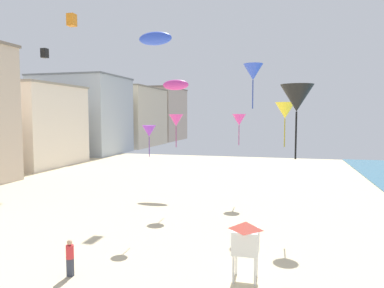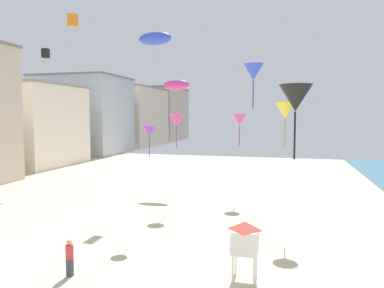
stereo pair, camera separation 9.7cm
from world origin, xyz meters
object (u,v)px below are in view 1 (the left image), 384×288
kite_flyer (70,256)px  kite_orange_box (72,20)px  kite_blue_parafoil (155,39)px  kite_magenta_delta (239,120)px  kite_magenta_parafoil (176,85)px  lifeguard_stand (246,238)px  kite_blue_delta (253,72)px  kite_black_delta (297,98)px  kite_black_box (45,53)px  kite_yellow_delta (285,110)px  kite_purple_delta (149,131)px  kite_magenta_delta_2 (176,120)px

kite_flyer → kite_orange_box: size_ratio=1.27×
kite_flyer → kite_orange_box: kite_orange_box is taller
kite_blue_parafoil → kite_magenta_delta: bearing=80.0°
kite_blue_parafoil → kite_magenta_parafoil: size_ratio=0.65×
lifeguard_stand → kite_blue_delta: size_ratio=0.81×
kite_magenta_parafoil → kite_black_delta: 23.99m
lifeguard_stand → kite_magenta_delta: size_ratio=0.97×
kite_orange_box → kite_black_box: 6.29m
kite_yellow_delta → kite_magenta_delta: 8.37m
kite_magenta_parafoil → kite_orange_box: bearing=173.1°
kite_orange_box → kite_purple_delta: 23.27m
kite_purple_delta → kite_blue_delta: bearing=44.8°
kite_magenta_delta_2 → kite_blue_parafoil: (1.91, -9.46, 4.07)m
kite_purple_delta → kite_magenta_delta: kite_magenta_delta is taller
kite_flyer → kite_black_delta: (9.32, -1.48, 6.65)m
lifeguard_stand → kite_blue_parafoil: size_ratio=1.53×
lifeguard_stand → kite_black_delta: 6.78m
kite_flyer → kite_magenta_delta: (5.19, 16.78, 5.75)m
kite_flyer → kite_yellow_delta: size_ratio=0.60×
kite_yellow_delta → kite_magenta_delta_2: size_ratio=1.09×
kite_orange_box → kite_yellow_delta: (22.38, -12.02, -9.91)m
kite_flyer → kite_blue_delta: 16.91m
kite_blue_delta → kite_black_box: size_ratio=3.57×
kite_flyer → kite_magenta_delta: bearing=-16.8°
kite_blue_parafoil → kite_blue_delta: bearing=67.4°
kite_orange_box → kite_magenta_delta_2: bearing=-31.0°
lifeguard_stand → kite_blue_parafoil: 10.16m
kite_magenta_delta → kite_magenta_delta_2: size_ratio=1.05×
kite_yellow_delta → kite_magenta_parafoil: size_ratio=1.07×
kite_yellow_delta → kite_purple_delta: size_ratio=1.43×
kite_orange_box → kite_black_delta: (22.76, -22.82, -9.67)m
kite_purple_delta → kite_magenta_delta: size_ratio=0.73×
lifeguard_stand → kite_orange_box: kite_orange_box is taller
kite_black_delta → kite_blue_parafoil: bearing=143.9°
lifeguard_stand → kite_magenta_delta: kite_magenta_delta is taller
kite_magenta_delta → kite_blue_parafoil: 14.31m
kite_magenta_delta → kite_black_delta: size_ratio=1.11×
kite_blue_delta → kite_black_delta: (2.64, -14.02, -2.52)m
kite_magenta_delta → kite_black_delta: bearing=-77.3°
kite_blue_delta → kite_magenta_parafoil: bearing=137.6°
kite_magenta_delta_2 → kite_black_delta: 16.53m
kite_magenta_delta_2 → kite_magenta_parafoil: bearing=107.5°
kite_flyer → kite_blue_parafoil: size_ratio=0.99×
kite_magenta_delta_2 → kite_black_delta: bearing=-59.4°
kite_black_delta → kite_orange_box: bearing=134.9°
kite_magenta_delta_2 → kite_black_delta: kite_black_delta is taller
kite_black_box → kite_flyer: bearing=-51.1°
kite_blue_parafoil → kite_yellow_delta: bearing=44.7°
kite_magenta_delta → kite_black_box: kite_black_box is taller
kite_magenta_delta → kite_blue_delta: bearing=-70.7°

